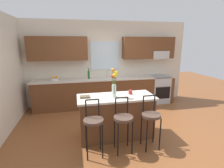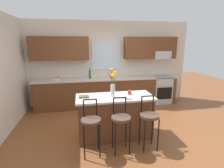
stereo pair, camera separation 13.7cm
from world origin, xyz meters
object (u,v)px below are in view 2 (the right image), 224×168
oven_range (160,89)px  mug_ceramic (130,92)px  cookbook (84,97)px  fruit_bowl_oranges (56,79)px  bottle_olive_oil (90,74)px  bar_stool_middle (121,120)px  kitchen_island (115,116)px  flower_vase (113,82)px  bar_stool_far (149,118)px  bar_stool_near (91,123)px

oven_range → mug_ceramic: bearing=-132.2°
cookbook → fruit_bowl_oranges: fruit_bowl_oranges is taller
cookbook → bottle_olive_oil: size_ratio=0.59×
oven_range → bar_stool_middle: bar_stool_middle is taller
kitchen_island → mug_ceramic: (0.34, 0.09, 0.50)m
oven_range → fruit_bowl_oranges: size_ratio=3.83×
bar_stool_middle → bottle_olive_oil: 2.55m
flower_vase → fruit_bowl_oranges: size_ratio=2.53×
bar_stool_far → flower_vase: (-0.60, 0.53, 0.61)m
bar_stool_far → flower_vase: 1.01m
kitchen_island → bar_stool_far: size_ratio=1.57×
kitchen_island → bottle_olive_oil: bearing=102.3°
oven_range → bar_stool_near: (-2.53, -2.46, 0.18)m
bar_stool_near → mug_ceramic: 1.16m
kitchen_island → flower_vase: flower_vase is taller
oven_range → fruit_bowl_oranges: 3.45m
bar_stool_middle → fruit_bowl_oranges: (-1.44, 2.48, 0.33)m
bar_stool_near → fruit_bowl_oranges: 2.65m
bottle_olive_oil → mug_ceramic: bearing=-67.4°
kitchen_island → flower_vase: bearing=-151.0°
bar_stool_middle → bar_stool_far: size_ratio=1.00×
mug_ceramic → bottle_olive_oil: (-0.76, 1.83, 0.09)m
bar_stool_near → cookbook: 0.69m
fruit_bowl_oranges → bottle_olive_oil: 1.03m
flower_vase → bottle_olive_oil: (-0.36, 1.95, -0.19)m
bar_stool_near → bottle_olive_oil: (0.13, 2.48, 0.42)m
bar_stool_middle → fruit_bowl_oranges: bearing=120.1°
bar_stool_near → bar_stool_middle: 0.55m
mug_ceramic → oven_range: bearing=47.8°
bar_stool_near → bar_stool_far: bearing=0.0°
oven_range → fruit_bowl_oranges: bearing=179.6°
bar_stool_middle → mug_ceramic: size_ratio=11.58×
bar_stool_middle → fruit_bowl_oranges: size_ratio=4.34×
flower_vase → fruit_bowl_oranges: bearing=125.4°
bar_stool_far → flower_vase: bearing=138.5°
flower_vase → fruit_bowl_oranges: (-1.39, 1.95, -0.28)m
bottle_olive_oil → bar_stool_far: bearing=-68.7°
cookbook → bottle_olive_oil: bottle_olive_oil is taller
bar_stool_near → fruit_bowl_oranges: size_ratio=4.34×
cookbook → kitchen_island: bearing=-4.8°
bar_stool_near → fruit_bowl_oranges: fruit_bowl_oranges is taller
bar_stool_near → kitchen_island: bearing=45.6°
bar_stool_middle → flower_vase: flower_vase is taller
oven_range → bar_stool_near: bearing=-135.8°
kitchen_island → flower_vase: size_ratio=2.69×
flower_vase → mug_ceramic: bearing=16.9°
bottle_olive_oil → flower_vase: bearing=-79.4°
kitchen_island → bottle_olive_oil: (-0.42, 1.92, 0.59)m
kitchen_island → bottle_olive_oil: bottle_olive_oil is taller
fruit_bowl_oranges → oven_range: bearing=-0.4°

